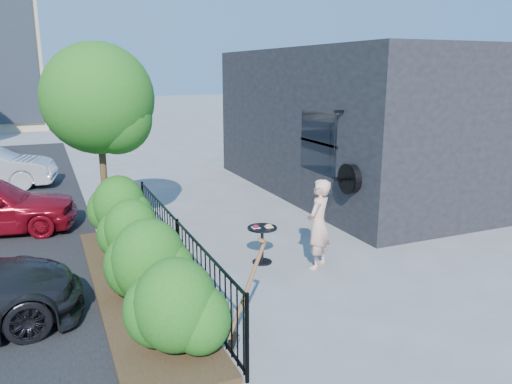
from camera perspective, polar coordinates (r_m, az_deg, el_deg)
name	(u,v)px	position (r m, az deg, el deg)	size (l,w,h in m)	color
ground	(261,268)	(9.02, 0.61, -8.69)	(120.00, 120.00, 0.00)	gray
shop_building	(371,121)	(15.09, 13.04, 7.95)	(6.22, 9.00, 4.00)	black
fence	(178,250)	(8.37, -8.88, -6.60)	(0.05, 6.05, 1.10)	black
planting_bed	(137,287)	(8.43, -13.43, -10.47)	(1.30, 6.00, 0.08)	#382616
shrubs	(140,245)	(8.30, -13.12, -5.95)	(1.10, 5.60, 1.24)	#235B15
patio_tree	(102,105)	(10.46, -17.17, 9.43)	(2.20, 2.20, 3.94)	#3F2B19
cafe_table	(262,238)	(9.10, 0.71, -5.31)	(0.54, 0.54, 0.73)	black
woman	(318,224)	(8.86, 7.15, -3.67)	(0.59, 0.39, 1.61)	#E4AD93
shovel	(244,301)	(6.38, -1.39, -12.34)	(0.54, 0.19, 1.48)	brown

